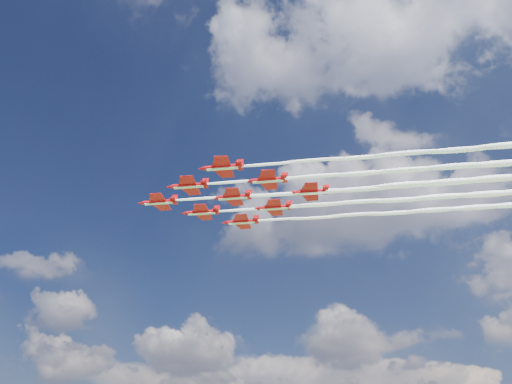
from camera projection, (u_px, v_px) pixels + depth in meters
jet_lead at (318, 191)px, 135.47m from camera, size 94.44×29.37×2.90m
jet_row2_port at (359, 173)px, 127.68m from camera, size 94.44×29.37×2.90m
jet_row2_starb at (357, 202)px, 140.80m from camera, size 94.44×29.37×2.90m
jet_row3_port at (405, 153)px, 119.88m from camera, size 94.44×29.37×2.90m
jet_row3_centre at (398, 186)px, 133.01m from camera, size 94.44×29.37×2.90m
jet_row3_starb at (392, 212)px, 146.13m from camera, size 94.44×29.37×2.90m
jet_row4_port at (445, 167)px, 125.21m from camera, size 94.44×29.37×2.90m
jet_row4_starb at (434, 197)px, 138.33m from camera, size 94.44×29.37×2.90m
jet_tail at (481, 180)px, 130.54m from camera, size 94.44×29.37×2.90m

